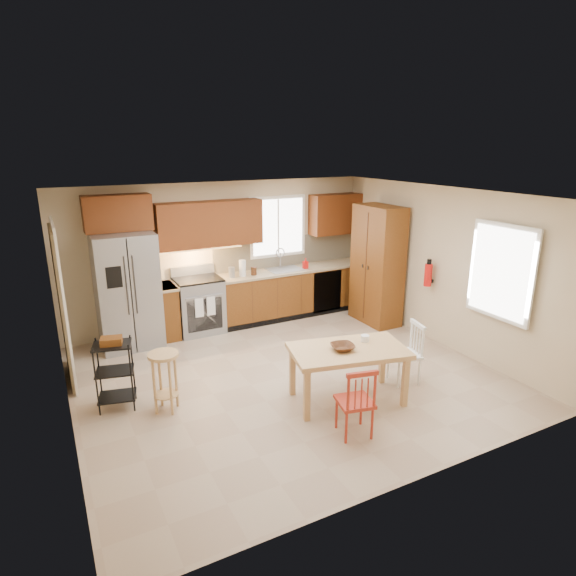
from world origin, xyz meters
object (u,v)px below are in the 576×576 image
Objects in this scene: table_bowl at (343,350)px; fire_extinguisher at (428,275)px; dining_table at (348,375)px; range_stove at (199,306)px; chair_red at (355,400)px; table_jar at (365,340)px; pantry at (377,265)px; soap_bottle at (305,263)px; chair_white at (404,354)px; utility_cart at (115,375)px; bar_stool at (165,382)px; refrigerator at (127,291)px.

fire_extinguisher is at bearing 24.57° from table_bowl.
dining_table is 4.94× the size of table_bowl.
range_stove is at bearing 147.38° from fire_extinguisher.
chair_red is 1.04m from table_jar.
soap_bottle is at bearing 136.55° from pantry.
dining_table is (0.94, -3.10, -0.11)m from range_stove.
table_bowl is at bearing 80.79° from chair_red.
chair_white is 1.08m from table_bowl.
pantry reaches higher than table_jar.
soap_bottle is 3.98m from chair_red.
utility_cart is at bearing -168.33° from pantry.
chair_white is at bearing -92.76° from soap_bottle.
dining_table is at bearing -133.99° from pantry.
table_bowl is at bearing 105.46° from chair_white.
pantry is at bearing 2.84° from bar_stool.
soap_bottle is (2.03, -0.08, 0.54)m from range_stove.
refrigerator is at bearing 137.16° from dining_table.
refrigerator reaches higher than chair_white.
dining_table is 12.91× the size of table_jar.
bar_stool is at bearing -162.39° from pantry.
utility_cart is (-3.55, 1.11, 0.02)m from chair_white.
refrigerator is 2.19× the size of chair_red.
fire_extinguisher reaches higher than soap_bottle.
pantry is 3.02m from dining_table.
fire_extinguisher is 3.28× the size of table_jar.
utility_cart reaches higher than chair_red.
refrigerator is 16.60× the size of table_jar.
range_stove is at bearing 105.30° from table_bowl.
chair_white is 1.11× the size of bar_stool.
soap_bottle reaches higher than bar_stool.
utility_cart is at bearing 85.37° from chair_white.
bar_stool is (-2.08, 0.81, 0.03)m from dining_table.
fire_extinguisher is 0.48× the size of bar_stool.
range_stove is 3.19m from pantry.
range_stove is 8.39× the size of table_jar.
table_bowl is (-2.33, -1.07, -0.40)m from fire_extinguisher.
table_bowl is (-1.18, -3.02, -0.30)m from soap_bottle.
utility_cart is (-2.60, 1.16, 0.09)m from dining_table.
soap_bottle reaches higher than range_stove.
chair_white is (0.95, 0.05, 0.07)m from dining_table.
chair_red is at bearing -105.59° from dining_table.
refrigerator reaches higher than fire_extinguisher.
soap_bottle reaches higher than dining_table.
pantry is at bearing 100.78° from fire_extinguisher.
chair_red is (1.74, -3.69, -0.49)m from refrigerator.
chair_red and chair_white have the same top height.
refrigerator is 1.29× the size of dining_table.
refrigerator is 0.87× the size of pantry.
range_stove is 1.11× the size of chair_white.
bar_stool is at bearing 152.60° from chair_red.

